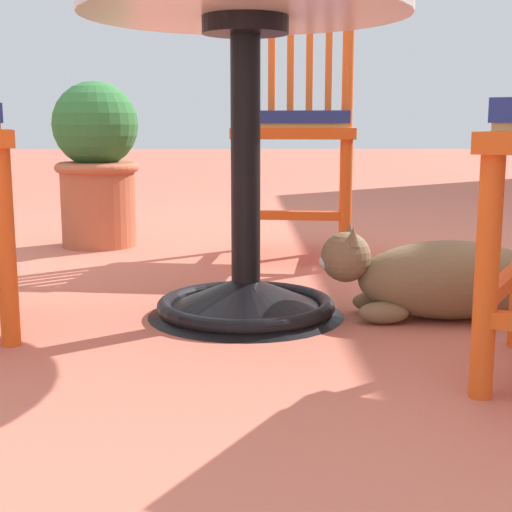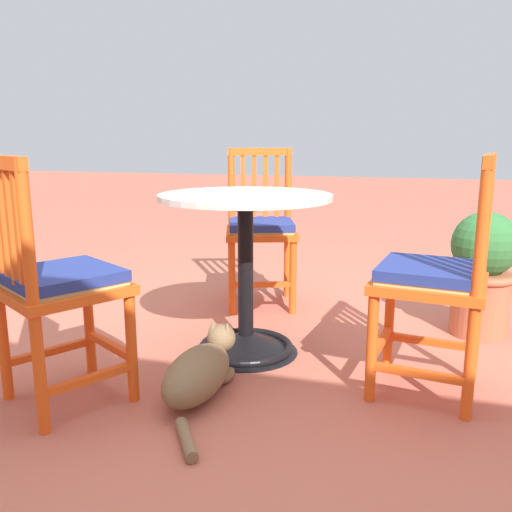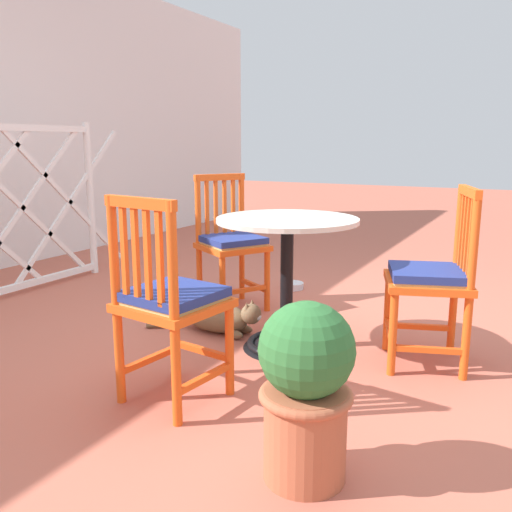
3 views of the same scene
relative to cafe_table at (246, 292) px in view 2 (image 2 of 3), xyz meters
The scene contains 7 objects.
ground_plane 0.29m from the cafe_table, 149.85° to the right, with size 24.00×24.00×0.00m, color #BC604C.
cafe_table is the anchor object (origin of this frame).
orange_chair_near_fence 0.76m from the cafe_table, 79.30° to the right, with size 0.51×0.51×0.91m.
orange_chair_tucked_in 0.84m from the cafe_table, 52.19° to the left, with size 0.55×0.55×0.91m.
orange_chair_by_planter 0.84m from the cafe_table, 167.37° to the left, with size 0.45×0.45×0.91m.
tabby_cat 0.49m from the cafe_table, 85.36° to the left, with size 0.27×0.73×0.23m.
terracotta_planter 1.19m from the cafe_table, 152.09° to the right, with size 0.32×0.32×0.62m.
Camera 2 is at (-0.66, 2.27, 0.96)m, focal length 37.82 mm.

